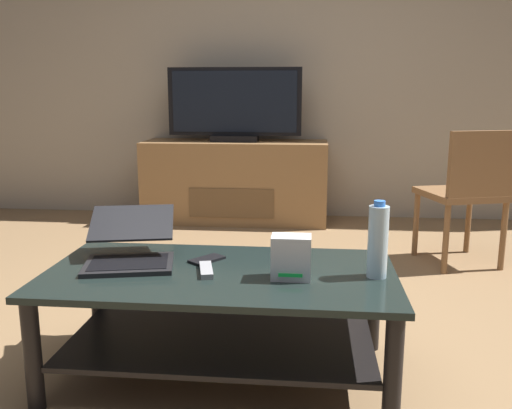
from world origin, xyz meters
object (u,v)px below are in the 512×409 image
at_px(media_cabinet, 235,181).
at_px(water_bottle_near, 378,241).
at_px(television, 235,106).
at_px(router_box, 291,257).
at_px(tv_remote, 206,270).
at_px(laptop, 130,247).
at_px(coffee_table, 221,303).
at_px(cell_phone, 207,259).
at_px(dining_chair, 468,189).

bearing_deg(media_cabinet, water_bottle_near, -71.31).
bearing_deg(water_bottle_near, media_cabinet, 108.69).
distance_m(television, water_bottle_near, 2.71).
distance_m(router_box, tv_remote, 0.32).
bearing_deg(tv_remote, television, 81.96).
bearing_deg(water_bottle_near, laptop, 174.74).
relative_size(media_cabinet, laptop, 3.23).
height_order(coffee_table, router_box, router_box).
bearing_deg(media_cabinet, cell_phone, -84.77).
bearing_deg(cell_phone, coffee_table, -19.17).
bearing_deg(tv_remote, cell_phone, 86.39).
bearing_deg(coffee_table, dining_chair, 49.06).
bearing_deg(cell_phone, dining_chair, 84.01).
height_order(television, tv_remote, television).
bearing_deg(tv_remote, dining_chair, 34.91).
bearing_deg(coffee_table, tv_remote, -152.47).
bearing_deg(coffee_table, cell_phone, 121.93).
height_order(media_cabinet, laptop, media_cabinet).
xyz_separation_m(media_cabinet, dining_chair, (1.58, -1.07, 0.16)).
distance_m(dining_chair, cell_phone, 1.93).
distance_m(television, laptop, 2.50).
height_order(dining_chair, water_bottle_near, dining_chair).
distance_m(television, dining_chair, 1.95).
height_order(router_box, water_bottle_near, water_bottle_near).
distance_m(router_box, water_bottle_near, 0.31).
bearing_deg(coffee_table, laptop, 167.86).
xyz_separation_m(coffee_table, media_cabinet, (-0.30, 2.55, 0.04)).
distance_m(coffee_table, cell_phone, 0.19).
distance_m(dining_chair, tv_remote, 2.02).
relative_size(water_bottle_near, tv_remote, 1.75).
xyz_separation_m(media_cabinet, water_bottle_near, (0.87, -2.56, 0.22)).
xyz_separation_m(coffee_table, tv_remote, (-0.05, -0.03, 0.14)).
height_order(television, water_bottle_near, television).
bearing_deg(laptop, television, 88.33).
height_order(water_bottle_near, tv_remote, water_bottle_near).
height_order(router_box, cell_phone, router_box).
height_order(television, dining_chair, television).
relative_size(media_cabinet, television, 1.39).
bearing_deg(router_box, television, 102.22).
xyz_separation_m(media_cabinet, tv_remote, (0.25, -2.58, 0.10)).
bearing_deg(media_cabinet, tv_remote, -84.50).
distance_m(water_bottle_near, cell_phone, 0.67).
xyz_separation_m(laptop, tv_remote, (0.32, -0.10, -0.05)).
xyz_separation_m(coffee_table, water_bottle_near, (0.57, -0.01, 0.26)).
distance_m(laptop, water_bottle_near, 0.94).
height_order(dining_chair, cell_phone, dining_chair).
relative_size(laptop, router_box, 2.98).
distance_m(coffee_table, router_box, 0.34).
xyz_separation_m(water_bottle_near, tv_remote, (-0.62, -0.02, -0.12)).
bearing_deg(coffee_table, television, 96.68).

